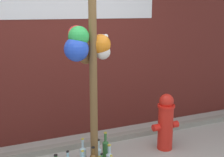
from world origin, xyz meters
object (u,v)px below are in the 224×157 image
at_px(memorial_post, 87,28).
at_px(bottle_0, 98,157).
at_px(bottle_3, 94,153).
at_px(fire_hydrant, 166,121).
at_px(bottle_9, 105,151).

xyz_separation_m(memorial_post, bottle_0, (0.14, 0.09, -1.54)).
xyz_separation_m(memorial_post, bottle_3, (0.13, 0.23, -1.55)).
relative_size(memorial_post, bottle_0, 8.15).
relative_size(fire_hydrant, bottle_9, 1.84).
bearing_deg(bottle_3, bottle_0, -84.68).
height_order(fire_hydrant, bottle_9, fire_hydrant).
relative_size(bottle_0, bottle_9, 0.87).
xyz_separation_m(fire_hydrant, bottle_3, (-1.04, 0.02, -0.26)).
height_order(bottle_0, bottle_3, bottle_0).
bearing_deg(memorial_post, bottle_3, 60.37).
bearing_deg(bottle_0, fire_hydrant, 6.65).
relative_size(memorial_post, bottle_9, 7.11).
bearing_deg(bottle_0, bottle_9, 20.77).
xyz_separation_m(fire_hydrant, bottle_0, (-1.03, -0.12, -0.25)).
distance_m(memorial_post, bottle_9, 1.54).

